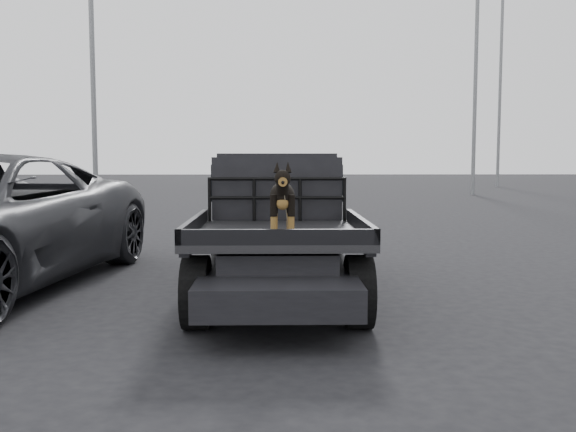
{
  "coord_description": "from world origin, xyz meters",
  "views": [
    {
      "loc": [
        0.15,
        -6.57,
        1.75
      ],
      "look_at": [
        0.27,
        -0.57,
        1.2
      ],
      "focal_mm": 40.0,
      "sensor_mm": 36.0,
      "label": 1
    }
  ],
  "objects_px": {
    "floodlight_mid": "(477,22)",
    "floodlight_far": "(501,44)",
    "dog": "(282,201)",
    "distant_car_a": "(244,175)",
    "flatbed_ute": "(277,258)"
  },
  "relations": [
    {
      "from": "floodlight_mid",
      "to": "floodlight_far",
      "type": "distance_m",
      "value": 9.15
    },
    {
      "from": "dog",
      "to": "distant_car_a",
      "type": "bearing_deg",
      "value": 93.51
    },
    {
      "from": "floodlight_mid",
      "to": "floodlight_far",
      "type": "bearing_deg",
      "value": 63.89
    },
    {
      "from": "dog",
      "to": "distant_car_a",
      "type": "xyz_separation_m",
      "value": [
        -1.86,
        30.41,
        -0.52
      ]
    },
    {
      "from": "flatbed_ute",
      "to": "floodlight_far",
      "type": "relative_size",
      "value": 0.35
    },
    {
      "from": "flatbed_ute",
      "to": "floodlight_mid",
      "type": "height_order",
      "value": "floodlight_mid"
    },
    {
      "from": "flatbed_ute",
      "to": "dog",
      "type": "height_order",
      "value": "dog"
    },
    {
      "from": "dog",
      "to": "floodlight_mid",
      "type": "distance_m",
      "value": 25.94
    },
    {
      "from": "floodlight_mid",
      "to": "distant_car_a",
      "type": "bearing_deg",
      "value": 147.36
    },
    {
      "from": "dog",
      "to": "floodlight_far",
      "type": "xyz_separation_m",
      "value": [
        13.24,
        31.53,
        7.1
      ]
    },
    {
      "from": "distant_car_a",
      "to": "floodlight_far",
      "type": "relative_size",
      "value": 0.3
    },
    {
      "from": "flatbed_ute",
      "to": "floodlight_far",
      "type": "height_order",
      "value": "floodlight_far"
    },
    {
      "from": "distant_car_a",
      "to": "floodlight_mid",
      "type": "bearing_deg",
      "value": -33.7
    },
    {
      "from": "flatbed_ute",
      "to": "floodlight_mid",
      "type": "bearing_deg",
      "value": 67.01
    },
    {
      "from": "flatbed_ute",
      "to": "floodlight_far",
      "type": "xyz_separation_m",
      "value": [
        13.29,
        30.05,
        7.93
      ]
    }
  ]
}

